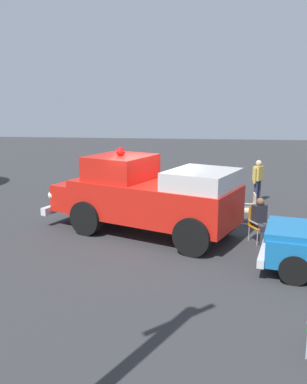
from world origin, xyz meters
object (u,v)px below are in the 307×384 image
lawn_chair_near_truck (258,221)px  lawn_chair_spare (250,206)px  vintage_fire_truck (147,195)px  spectator_seated (261,219)px  traffic_cone (76,199)px  spectator_standing (258,178)px

lawn_chair_near_truck → lawn_chair_spare: 1.70m
vintage_fire_truck → lawn_chair_near_truck: bearing=174.4°
vintage_fire_truck → spectator_seated: 3.38m
vintage_fire_truck → traffic_cone: vintage_fire_truck is taller
spectator_seated → spectator_standing: size_ratio=0.77×
spectator_seated → spectator_standing: (-0.49, -4.86, 0.27)m
vintage_fire_truck → lawn_chair_spare: bearing=-156.9°
spectator_seated → traffic_cone: 7.25m
traffic_cone → lawn_chair_near_truck: bearing=153.0°
vintage_fire_truck → lawn_chair_near_truck: (-3.26, 0.32, -0.61)m
lawn_chair_near_truck → vintage_fire_truck: bearing=-5.6°
vintage_fire_truck → lawn_chair_spare: vintage_fire_truck is taller
lawn_chair_near_truck → traffic_cone: lawn_chair_near_truck is taller
spectator_seated → spectator_standing: spectator_standing is taller
traffic_cone → vintage_fire_truck: bearing=136.7°
vintage_fire_truck → lawn_chair_near_truck: 3.33m
lawn_chair_spare → spectator_standing: bearing=-100.9°
spectator_standing → traffic_cone: spectator_standing is taller
lawn_chair_near_truck → spectator_seated: size_ratio=0.79×
lawn_chair_spare → spectator_seated: bearing=93.2°
vintage_fire_truck → spectator_standing: (-3.80, -4.42, -0.23)m
vintage_fire_truck → lawn_chair_near_truck: vintage_fire_truck is taller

